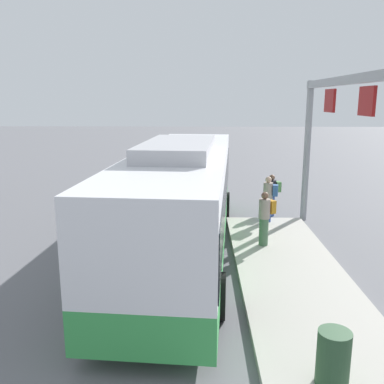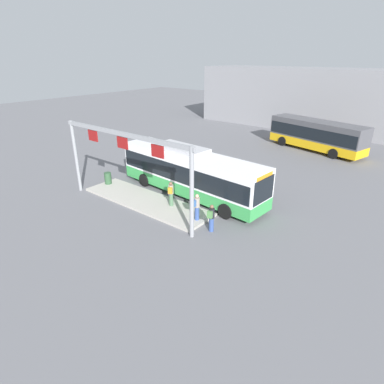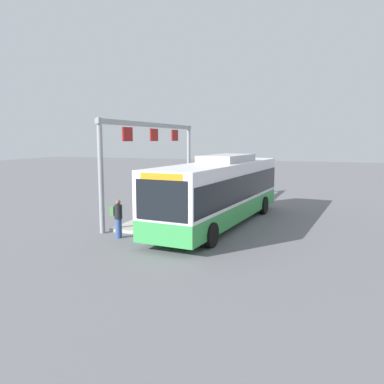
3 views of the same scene
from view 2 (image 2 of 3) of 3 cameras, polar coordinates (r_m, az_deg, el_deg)
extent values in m
plane|color=slate|center=(23.27, -0.28, -0.46)|extent=(120.00, 120.00, 0.00)
cube|color=#B2ADA3|center=(22.29, -8.20, -1.60)|extent=(10.00, 2.80, 0.16)
cube|color=green|center=(22.96, -0.29, 1.31)|extent=(11.97, 3.39, 0.85)
cube|color=white|center=(22.49, -0.29, 4.56)|extent=(11.97, 3.39, 1.90)
cube|color=black|center=(22.55, -0.29, 4.08)|extent=(11.74, 3.42, 1.20)
cube|color=black|center=(19.21, 12.69, 0.30)|extent=(0.20, 2.12, 1.50)
cube|color=#B7B7BC|center=(22.74, -1.94, 7.75)|extent=(4.26, 2.06, 0.36)
cube|color=orange|center=(18.94, 12.73, 2.72)|extent=(0.25, 1.75, 0.28)
cylinder|color=black|center=(21.63, 9.87, -1.29)|extent=(1.02, 0.38, 1.00)
cylinder|color=black|center=(19.83, 6.01, -3.41)|extent=(1.02, 0.38, 1.00)
cylinder|color=black|center=(26.32, -4.39, 3.53)|extent=(1.02, 0.38, 1.00)
cylinder|color=black|center=(24.87, -8.43, 2.13)|extent=(1.02, 0.38, 1.00)
cube|color=#EAAD14|center=(36.57, 21.10, 8.14)|extent=(10.47, 5.03, 0.85)
cube|color=#4C4C51|center=(36.27, 21.41, 10.23)|extent=(10.47, 5.03, 1.90)
cube|color=black|center=(36.31, 21.36, 9.93)|extent=(10.28, 5.02, 1.20)
cylinder|color=black|center=(37.49, 15.83, 8.73)|extent=(1.04, 0.55, 1.00)
cylinder|color=black|center=(39.37, 18.04, 9.14)|extent=(1.04, 0.55, 1.00)
cylinder|color=black|center=(34.22, 23.90, 6.26)|extent=(1.04, 0.55, 1.00)
cylinder|color=black|center=(36.27, 25.86, 6.80)|extent=(1.04, 0.55, 1.00)
cylinder|color=#334C8C|center=(19.29, 0.88, -3.80)|extent=(0.33, 0.33, 0.85)
cylinder|color=gray|center=(18.97, 0.90, -1.85)|extent=(0.40, 0.40, 0.60)
sphere|color=tan|center=(18.80, 0.90, -0.72)|extent=(0.22, 0.22, 0.22)
cube|color=#335993|center=(18.81, 0.29, -1.98)|extent=(0.31, 0.23, 0.40)
cylinder|color=#334C8C|center=(18.43, 3.47, -5.80)|extent=(0.33, 0.33, 0.85)
cylinder|color=black|center=(18.09, 3.52, -3.79)|extent=(0.40, 0.40, 0.60)
sphere|color=brown|center=(17.90, 3.55, -2.62)|extent=(0.22, 0.22, 0.22)
cube|color=#4C8447|center=(17.86, 3.19, -4.04)|extent=(0.31, 0.23, 0.40)
cylinder|color=#476B4C|center=(21.11, -3.73, -1.35)|extent=(0.39, 0.39, 0.85)
cylinder|color=gray|center=(20.82, -3.79, 0.47)|extent=(0.47, 0.47, 0.60)
sphere|color=brown|center=(20.67, -3.82, 1.51)|extent=(0.22, 0.22, 0.22)
cube|color=#BF7F1E|center=(20.58, -3.91, 0.26)|extent=(0.33, 0.30, 0.40)
cylinder|color=gray|center=(24.60, -19.97, 5.91)|extent=(0.24, 0.24, 5.20)
cylinder|color=gray|center=(16.89, -0.04, -0.34)|extent=(0.24, 0.24, 5.20)
cube|color=gray|center=(19.74, -12.44, 10.11)|extent=(11.07, 0.20, 0.24)
cube|color=maroon|center=(22.17, -17.24, 9.57)|extent=(0.90, 0.08, 0.70)
cube|color=maroon|center=(19.87, -12.30, 8.57)|extent=(0.90, 0.08, 0.70)
cube|color=maroon|center=(17.76, -6.16, 7.24)|extent=(0.90, 0.08, 0.70)
cube|color=gray|center=(48.46, 18.88, 15.61)|extent=(27.48, 8.00, 7.78)
cylinder|color=#2D5133|center=(25.50, -14.77, 2.40)|extent=(0.52, 0.52, 0.90)
camera|label=1|loc=(30.34, -19.27, 12.88)|focal=39.17mm
camera|label=3|loc=(23.36, 49.92, 2.18)|focal=36.56mm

